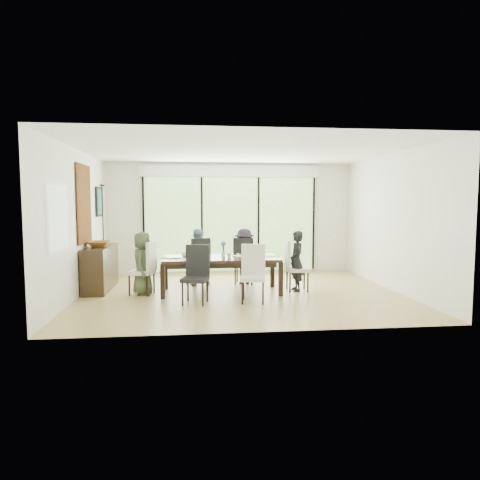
{
  "coord_description": "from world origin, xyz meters",
  "views": [
    {
      "loc": [
        -0.89,
        -8.03,
        1.73
      ],
      "look_at": [
        0.0,
        0.25,
        1.0
      ],
      "focal_mm": 32.0,
      "sensor_mm": 36.0,
      "label": 1
    }
  ],
  "objects": [
    {
      "name": "placemat_far_r",
      "position": [
        0.17,
        0.49,
        0.69
      ],
      "size": [
        0.4,
        0.29,
        0.01
      ],
      "primitive_type": "cube",
      "color": "#89B741",
      "rests_on": "table_top"
    },
    {
      "name": "table_leg_bl",
      "position": [
        -1.46,
        0.52,
        0.32
      ],
      "size": [
        0.08,
        0.08,
        0.63
      ],
      "primitive_type": "cube",
      "color": "black",
      "rests_on": "floor"
    },
    {
      "name": "table_leg_br",
      "position": [
        0.7,
        0.52,
        0.32
      ],
      "size": [
        0.08,
        0.08,
        0.63
      ],
      "primitive_type": "cube",
      "color": "black",
      "rests_on": "floor"
    },
    {
      "name": "candlestick_shaft",
      "position": [
        -2.76,
        1.02,
        1.49
      ],
      "size": [
        0.02,
        0.02,
        1.2
      ],
      "primitive_type": "cylinder",
      "color": "black",
      "rests_on": "sideboard"
    },
    {
      "name": "person_far_left",
      "position": [
        -0.83,
        0.92,
        0.59
      ],
      "size": [
        0.56,
        0.36,
        1.18
      ],
      "primitive_type": "imported",
      "rotation": [
        0.0,
        0.0,
        3.16
      ],
      "color": "#7293A6",
      "rests_on": "floor"
    },
    {
      "name": "placemat_left",
      "position": [
        -1.33,
        0.09,
        0.69
      ],
      "size": [
        0.4,
        0.29,
        0.01
      ],
      "primitive_type": "cube",
      "color": "olive",
      "rests_on": "table_top"
    },
    {
      "name": "foliage_left",
      "position": [
        -1.8,
        5.2,
        1.44
      ],
      "size": [
        3.2,
        3.2,
        3.2
      ],
      "primitive_type": "sphere",
      "color": "#14380F",
      "rests_on": "ground"
    },
    {
      "name": "foliage_right",
      "position": [
        2.2,
        5.0,
        1.26
      ],
      "size": [
        2.8,
        2.8,
        2.8
      ],
      "primitive_type": "sphere",
      "color": "#14380F",
      "rests_on": "ground"
    },
    {
      "name": "table_leg_fl",
      "position": [
        -1.46,
        -0.34,
        0.32
      ],
      "size": [
        0.08,
        0.08,
        0.63
      ],
      "primitive_type": "cube",
      "color": "black",
      "rests_on": "floor"
    },
    {
      "name": "rail_top",
      "position": [
        0.0,
        4.2,
        0.55
      ],
      "size": [
        6.0,
        0.08,
        0.06
      ],
      "primitive_type": "cube",
      "color": "brown",
      "rests_on": "deck"
    },
    {
      "name": "table_top",
      "position": [
        -0.38,
        0.09,
        0.66
      ],
      "size": [
        2.2,
        1.01,
        0.05
      ],
      "primitive_type": "cube",
      "color": "black",
      "rests_on": "floor"
    },
    {
      "name": "wall_front",
      "position": [
        0.0,
        -2.51,
        1.35
      ],
      "size": [
        6.0,
        0.02,
        2.7
      ],
      "primitive_type": "cube",
      "color": "silver",
      "rests_on": "floor"
    },
    {
      "name": "chair_near_left",
      "position": [
        -0.88,
        -0.78,
        0.5
      ],
      "size": [
        0.51,
        0.51,
        1.01
      ],
      "primitive_type": null,
      "rotation": [
        0.0,
        0.0,
        -0.25
      ],
      "color": "black",
      "rests_on": "floor"
    },
    {
      "name": "placemat_paper",
      "position": [
        -0.93,
        -0.21,
        0.69
      ],
      "size": [
        0.4,
        0.29,
        0.01
      ],
      "primitive_type": "cube",
      "color": "white",
      "rests_on": "table_top"
    },
    {
      "name": "platter_snacks",
      "position": [
        -0.93,
        -0.21,
        0.72
      ],
      "size": [
        0.18,
        0.18,
        0.01
      ],
      "primitive_type": "cube",
      "color": "#C95717",
      "rests_on": "table_top"
    },
    {
      "name": "side_window",
      "position": [
        -2.97,
        -1.2,
        1.5
      ],
      "size": [
        0.02,
        0.9,
        1.0
      ],
      "primitive_type": "cube",
      "color": "#8CAD7F",
      "rests_on": "wall_left"
    },
    {
      "name": "mullion_c",
      "position": [
        0.7,
        2.46,
        1.2
      ],
      "size": [
        0.05,
        0.04,
        2.3
      ],
      "primitive_type": "cube",
      "color": "black",
      "rests_on": "wall_back"
    },
    {
      "name": "wall_left",
      "position": [
        -3.01,
        0.0,
        1.35
      ],
      "size": [
        0.02,
        5.0,
        2.7
      ],
      "primitive_type": "cube",
      "color": "white",
      "rests_on": "floor"
    },
    {
      "name": "cup_c",
      "position": [
        0.42,
        0.19,
        0.73
      ],
      "size": [
        0.12,
        0.12,
        0.09
      ],
      "primitive_type": "imported",
      "rotation": [
        0.0,
        0.0,
        3.23
      ],
      "color": "white",
      "rests_on": "table_top"
    },
    {
      "name": "person_left_end",
      "position": [
        -1.86,
        0.09,
        0.59
      ],
      "size": [
        0.4,
        0.58,
        1.18
      ],
      "primitive_type": "imported",
      "rotation": [
        0.0,
        0.0,
        1.48
      ],
      "color": "#3D4931",
      "rests_on": "floor"
    },
    {
      "name": "mullion_d",
      "position": [
        2.1,
        2.46,
        1.2
      ],
      "size": [
        0.05,
        0.04,
        2.3
      ],
      "primitive_type": "cube",
      "color": "black",
      "rests_on": "wall_back"
    },
    {
      "name": "glass_doors",
      "position": [
        0.0,
        2.47,
        1.2
      ],
      "size": [
        4.2,
        0.02,
        2.3
      ],
      "primitive_type": "cube",
      "color": "#598C3F",
      "rests_on": "wall_back"
    },
    {
      "name": "papers",
      "position": [
        0.32,
        0.04,
        0.69
      ],
      "size": [
        0.27,
        0.2,
        0.0
      ],
      "primitive_type": "cube",
      "color": "white",
      "rests_on": "table_top"
    },
    {
      "name": "chair_right_end",
      "position": [
        1.12,
        0.09,
        0.5
      ],
      "size": [
        0.44,
        0.44,
        1.01
      ],
      "primitive_type": null,
      "rotation": [
        0.0,
        0.0,
        1.52
      ],
      "color": "silver",
      "rests_on": "floor"
    },
    {
      "name": "book",
      "position": [
        -0.13,
        0.14,
        0.7
      ],
      "size": [
        0.2,
        0.24,
        0.02
      ],
      "primitive_type": "imported",
      "rotation": [
        0.0,
        0.0,
        0.26
      ],
      "color": "white",
      "rests_on": "table_top"
    },
    {
      "name": "table_apron",
      "position": [
        -0.38,
        0.09,
        0.58
      ],
      "size": [
        2.02,
        0.82,
        0.09
      ],
      "primitive_type": "cube",
      "color": "black",
      "rests_on": "floor"
    },
    {
      "name": "placemat_right",
      "position": [
        0.57,
        0.09,
        0.69
      ],
      "size": [
        0.4,
        0.29,
        0.01
      ],
      "primitive_type": "cube",
      "color": "#9FB340",
      "rests_on": "table_top"
    },
    {
      "name": "foliage_far",
      "position": [
        -0.6,
        6.5,
        1.62
      ],
      "size": [
        3.6,
        3.6,
        3.6
      ],
      "primitive_type": "sphere",
      "color": "#14380F",
      "rests_on": "ground"
    },
    {
      "name": "hyacinth_blooms",
      "position": [
        -0.33,
        0.14,
        0.94
      ],
      "size": [
        0.1,
        0.1,
        0.1
      ],
      "primitive_type": "sphere",
      "color": "#556BD5",
      "rests_on": "table_top"
    },
    {
      "name": "wall_right",
      "position": [
        3.01,
        0.0,
        1.35
      ],
      "size": [
        0.02,
        5.0,
        2.7
      ],
      "primitive_type": "cube",
      "color": "white",
      "rests_on": "floor"
    },
    {
      "name": "mullion_a",
      "position": [
        -2.1,
        2.46,
        1.2
      ],
      "size": [
        0.05,
        0.04,
        2.3
      ],
      "primitive_type": "cube",
      "color": "black",
      "rests_on": "wall_back"
    },
    {
      "name": "hyacinth_stems",
      "position": [
        -0.33,
        0.14,
        0.85
      ],
      "size": [
        0.04,
        0.04,
        0.15
      ],
      "primitive_type": "cylinder",
      "color": "#337226",
      "rests_on": "table_top"
    },
    {
      "name": "deck",
      "position": [
        0.0,
        3.4,
        -0.05
      ],
      "size": [
        6.0,
        1.8,
        0.1
      ],
      "primitive_type": "cube",
      "color": "brown",
      "rests_on": "ground"
    },
    {
      "name": "cup_a",
      "position": [
        -1.08,
        0.24,
        0.73
      ],
      "size": [
        0.16,
        0.16,
        0.09
      ],
      "primitive_type": "imported",
      "rotation": [
        0.0,
        0.0,
        0.81
      ],
      "color": "white",
      "rests_on": "table_top"
    },
    {
      "name": "placemat_far_l",
      "position": [
        -0.83,
        0.49,
        0.69
      ],
      "size": [
        0.4,
        0.29,
        0.01
      ],
      "primitive_type": "cube",
      "color": "#90B741",
      "rests_on": "table_top"
    },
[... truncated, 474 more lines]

